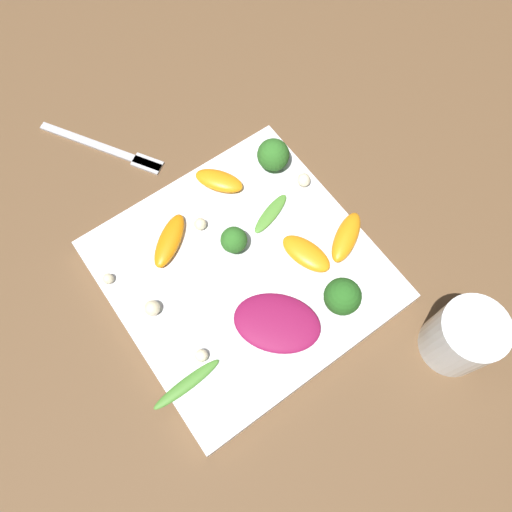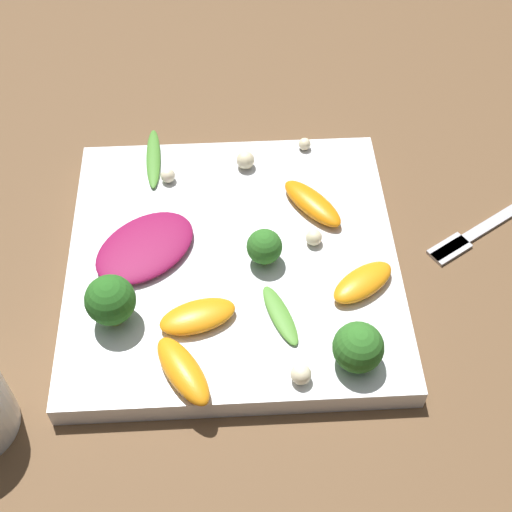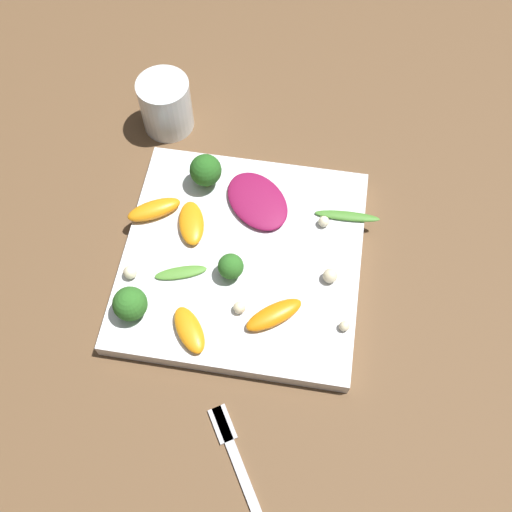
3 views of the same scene
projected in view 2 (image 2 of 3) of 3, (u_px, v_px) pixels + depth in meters
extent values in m
plane|color=brown|center=(236.00, 269.00, 0.67)|extent=(2.40, 2.40, 0.00)
cube|color=white|center=(236.00, 262.00, 0.66)|extent=(0.30, 0.30, 0.02)
cube|color=#B2B2B7|center=(506.00, 215.00, 0.71)|extent=(0.16, 0.11, 0.01)
cube|color=#B2B2B7|center=(452.00, 248.00, 0.68)|extent=(0.05, 0.04, 0.01)
ellipsoid|color=maroon|center=(148.00, 247.00, 0.65)|extent=(0.12, 0.12, 0.01)
ellipsoid|color=orange|center=(315.00, 203.00, 0.68)|extent=(0.07, 0.07, 0.02)
ellipsoid|color=orange|center=(365.00, 282.00, 0.62)|extent=(0.07, 0.06, 0.02)
ellipsoid|color=orange|center=(200.00, 316.00, 0.60)|extent=(0.07, 0.05, 0.02)
ellipsoid|color=orange|center=(186.00, 371.00, 0.56)|extent=(0.06, 0.07, 0.02)
cylinder|color=#7A9E51|center=(359.00, 358.00, 0.58)|extent=(0.01, 0.01, 0.01)
sphere|color=#2D6B23|center=(361.00, 347.00, 0.56)|extent=(0.04, 0.04, 0.04)
cylinder|color=#7A9E51|center=(267.00, 257.00, 0.64)|extent=(0.01, 0.01, 0.01)
sphere|color=#2D6B23|center=(267.00, 247.00, 0.63)|extent=(0.03, 0.03, 0.03)
cylinder|color=#7A9E51|center=(117.00, 313.00, 0.60)|extent=(0.01, 0.01, 0.02)
sphere|color=#26601E|center=(113.00, 300.00, 0.58)|extent=(0.04, 0.04, 0.04)
ellipsoid|color=#518E33|center=(283.00, 315.00, 0.60)|extent=(0.04, 0.07, 0.01)
ellipsoid|color=#47842D|center=(156.00, 158.00, 0.72)|extent=(0.02, 0.09, 0.01)
sphere|color=beige|center=(316.00, 237.00, 0.65)|extent=(0.02, 0.02, 0.02)
sphere|color=beige|center=(307.00, 144.00, 0.73)|extent=(0.01, 0.01, 0.01)
sphere|color=beige|center=(248.00, 160.00, 0.71)|extent=(0.02, 0.02, 0.02)
sphere|color=beige|center=(170.00, 175.00, 0.70)|extent=(0.01, 0.01, 0.01)
sphere|color=beige|center=(304.00, 374.00, 0.56)|extent=(0.02, 0.02, 0.02)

